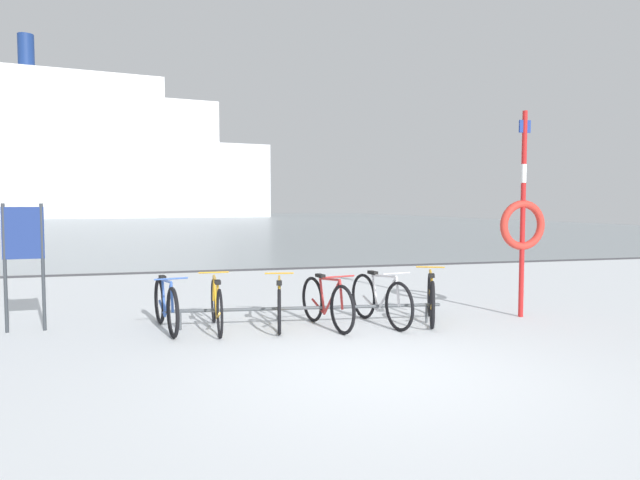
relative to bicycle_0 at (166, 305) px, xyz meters
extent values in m
cube|color=silver|center=(2.28, -3.66, -0.41)|extent=(80.00, 22.00, 0.08)
cube|color=gray|center=(2.28, 62.34, -0.41)|extent=(80.00, 110.00, 0.08)
cube|color=#47474C|center=(2.28, 7.34, -0.39)|extent=(80.00, 0.50, 0.05)
cylinder|color=#4C5156|center=(2.06, -0.26, -0.09)|extent=(4.14, 0.57, 0.05)
cylinder|color=#4C5156|center=(0.20, -0.03, -0.23)|extent=(0.04, 0.04, 0.28)
cylinder|color=#4C5156|center=(3.92, -0.49, -0.23)|extent=(0.04, 0.04, 0.28)
torus|color=black|center=(0.10, -0.51, -0.02)|extent=(0.18, 0.71, 0.71)
torus|color=black|center=(-0.10, 0.52, -0.02)|extent=(0.18, 0.71, 0.71)
cylinder|color=#3359B2|center=(0.03, -0.18, 0.11)|extent=(0.14, 0.55, 0.59)
cylinder|color=#3359B2|center=(-0.03, 0.16, 0.08)|extent=(0.07, 0.19, 0.53)
cylinder|color=#3359B2|center=(0.02, -0.10, 0.37)|extent=(0.16, 0.68, 0.09)
cylinder|color=#3359B2|center=(-0.06, 0.30, -0.10)|extent=(0.12, 0.45, 0.19)
cylinder|color=#3359B2|center=(0.09, -0.47, 0.19)|extent=(0.06, 0.12, 0.42)
cube|color=black|center=(-0.04, 0.23, 0.38)|extent=(0.12, 0.21, 0.05)
cylinder|color=#3359B2|center=(0.08, -0.43, 0.44)|extent=(0.46, 0.11, 0.02)
torus|color=black|center=(0.72, 0.39, -0.03)|extent=(0.04, 0.68, 0.68)
torus|color=black|center=(0.72, -0.67, -0.03)|extent=(0.04, 0.68, 0.68)
cylinder|color=gold|center=(0.72, 0.04, 0.09)|extent=(0.04, 0.56, 0.58)
cylinder|color=gold|center=(0.72, -0.30, 0.07)|extent=(0.04, 0.19, 0.52)
cylinder|color=gold|center=(0.72, -0.04, 0.35)|extent=(0.04, 0.69, 0.08)
cylinder|color=gold|center=(0.72, -0.45, -0.11)|extent=(0.04, 0.46, 0.19)
cylinder|color=gold|center=(0.72, 0.35, 0.17)|extent=(0.04, 0.11, 0.41)
cube|color=black|center=(0.72, -0.38, 0.37)|extent=(0.08, 0.20, 0.05)
cylinder|color=gold|center=(0.72, 0.31, 0.42)|extent=(0.46, 0.03, 0.02)
torus|color=black|center=(1.76, 0.39, -0.05)|extent=(0.17, 0.65, 0.65)
torus|color=black|center=(1.55, -0.69, -0.05)|extent=(0.17, 0.65, 0.65)
cylinder|color=gold|center=(1.69, 0.04, 0.07)|extent=(0.14, 0.57, 0.55)
cylinder|color=gold|center=(1.62, -0.31, 0.04)|extent=(0.07, 0.20, 0.49)
cylinder|color=gold|center=(1.68, -0.04, 0.31)|extent=(0.17, 0.71, 0.08)
cylinder|color=gold|center=(1.60, -0.46, -0.12)|extent=(0.13, 0.48, 0.18)
cylinder|color=gold|center=(1.75, 0.35, 0.14)|extent=(0.06, 0.12, 0.38)
cube|color=black|center=(1.61, -0.39, 0.32)|extent=(0.12, 0.21, 0.05)
cylinder|color=gold|center=(1.74, 0.31, 0.38)|extent=(0.46, 0.11, 0.02)
torus|color=black|center=(2.42, -0.90, -0.02)|extent=(0.19, 0.70, 0.71)
torus|color=black|center=(2.23, 0.05, -0.02)|extent=(0.19, 0.70, 0.71)
cylinder|color=#B22D2D|center=(2.36, -0.59, 0.11)|extent=(0.14, 0.51, 0.59)
cylinder|color=#B22D2D|center=(2.29, -0.28, 0.08)|extent=(0.07, 0.18, 0.53)
cylinder|color=#B22D2D|center=(2.34, -0.52, 0.37)|extent=(0.16, 0.63, 0.09)
cylinder|color=#B22D2D|center=(2.27, -0.15, -0.10)|extent=(0.12, 0.43, 0.19)
cylinder|color=#B22D2D|center=(2.41, -0.87, 0.19)|extent=(0.06, 0.11, 0.42)
cube|color=black|center=(2.28, -0.21, 0.38)|extent=(0.12, 0.21, 0.05)
cylinder|color=#B22D2D|center=(2.40, -0.83, 0.44)|extent=(0.46, 0.11, 0.02)
torus|color=black|center=(3.27, -0.93, -0.01)|extent=(0.18, 0.72, 0.73)
torus|color=black|center=(3.08, 0.08, -0.01)|extent=(0.18, 0.72, 0.73)
cylinder|color=silver|center=(3.21, -0.60, 0.12)|extent=(0.14, 0.54, 0.61)
cylinder|color=silver|center=(3.15, -0.28, 0.10)|extent=(0.07, 0.19, 0.55)
cylinder|color=silver|center=(3.20, -0.53, 0.39)|extent=(0.16, 0.66, 0.09)
cylinder|color=silver|center=(3.12, -0.14, -0.09)|extent=(0.12, 0.45, 0.20)
cylinder|color=silver|center=(3.27, -0.89, 0.20)|extent=(0.06, 0.12, 0.43)
cube|color=black|center=(3.14, -0.20, 0.40)|extent=(0.12, 0.21, 0.05)
cylinder|color=silver|center=(3.26, -0.86, 0.46)|extent=(0.46, 0.11, 0.02)
torus|color=black|center=(4.21, -0.01, -0.01)|extent=(0.34, 0.68, 0.72)
torus|color=black|center=(3.81, -0.91, -0.01)|extent=(0.34, 0.68, 0.72)
cylinder|color=gold|center=(4.08, -0.30, 0.11)|extent=(0.24, 0.49, 0.60)
cylinder|color=gold|center=(3.95, -0.59, 0.09)|extent=(0.11, 0.18, 0.53)
cylinder|color=gold|center=(4.05, -0.37, 0.37)|extent=(0.29, 0.60, 0.09)
cylinder|color=gold|center=(3.90, -0.72, -0.10)|extent=(0.21, 0.41, 0.19)
cylinder|color=gold|center=(4.20, -0.05, 0.19)|extent=(0.08, 0.11, 0.42)
cube|color=black|center=(3.92, -0.66, 0.39)|extent=(0.15, 0.22, 0.05)
cylinder|color=gold|center=(4.18, -0.08, 0.45)|extent=(0.43, 0.21, 0.02)
cylinder|color=#33383D|center=(-2.21, 0.46, 0.56)|extent=(0.05, 0.05, 1.86)
cylinder|color=#33383D|center=(-1.72, 0.47, 0.56)|extent=(0.05, 0.05, 1.86)
cube|color=navy|center=(-1.96, 0.46, 1.06)|extent=(0.55, 0.05, 0.75)
cylinder|color=red|center=(5.63, -0.47, 1.30)|extent=(0.08, 0.08, 3.35)
cylinder|color=white|center=(5.63, -0.47, 1.97)|extent=(0.09, 0.09, 0.30)
torus|color=red|center=(5.63, -0.47, 1.13)|extent=(0.81, 0.12, 0.81)
cube|color=navy|center=(5.63, -0.47, 2.73)|extent=(0.20, 0.03, 0.20)
cube|color=silver|center=(-11.33, 80.37, 5.28)|extent=(53.42, 19.23, 11.30)
cube|color=white|center=(-12.63, 80.18, 14.04)|extent=(40.23, 15.60, 6.22)
cube|color=white|center=(-12.63, 80.18, 18.73)|extent=(24.46, 11.59, 3.17)
cylinder|color=navy|center=(-19.09, 79.24, 22.86)|extent=(2.14, 2.14, 5.09)
camera|label=1|loc=(0.08, -8.36, 1.45)|focal=31.28mm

